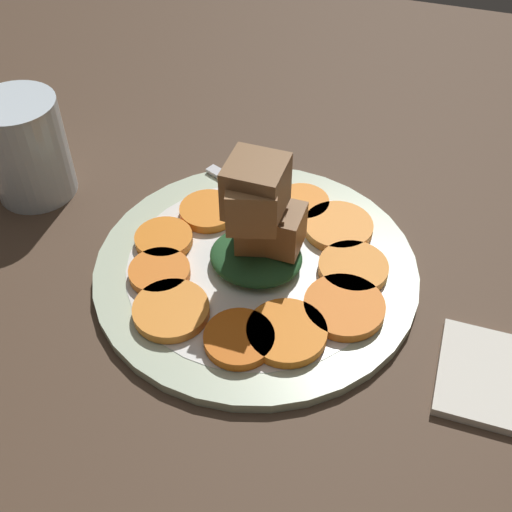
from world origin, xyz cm
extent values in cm
cube|color=#4C3828|center=(0.00, 0.00, 1.00)|extent=(120.00, 120.00, 2.00)
cylinder|color=beige|center=(0.00, 0.00, 2.50)|extent=(27.96, 27.96, 1.00)
cylinder|color=white|center=(0.00, 0.00, 2.55)|extent=(22.37, 22.37, 1.00)
cylinder|color=orange|center=(2.35, -7.93, 3.53)|extent=(5.68, 5.68, 0.85)
cylinder|color=orange|center=(6.23, -4.75, 3.53)|extent=(5.35, 5.35, 0.85)
cylinder|color=orange|center=(8.62, 0.38, 3.53)|extent=(5.13, 5.13, 0.85)
cylinder|color=orange|center=(7.32, 3.81, 3.53)|extent=(5.20, 5.20, 0.85)
cylinder|color=orange|center=(4.72, 7.36, 3.53)|extent=(6.16, 6.16, 0.85)
cylinder|color=#D66114|center=(-1.37, 8.35, 3.53)|extent=(5.51, 5.51, 0.85)
cylinder|color=orange|center=(-4.66, 6.62, 3.53)|extent=(6.30, 6.30, 0.85)
cylinder|color=orange|center=(-8.33, 2.71, 3.53)|extent=(6.56, 6.56, 0.85)
cylinder|color=orange|center=(-8.11, -1.75, 3.53)|extent=(5.94, 5.94, 0.85)
cylinder|color=#F99338|center=(-5.75, -6.40, 3.53)|extent=(6.28, 6.28, 0.85)
cylinder|color=orange|center=(-1.78, -8.49, 3.53)|extent=(5.10, 5.10, 0.85)
ellipsoid|color=#235128|center=(0.00, 0.00, 4.03)|extent=(7.98, 7.18, 1.86)
cube|color=brown|center=(-1.71, -1.12, 6.82)|extent=(3.75, 3.75, 3.72)
cube|color=brown|center=(0.29, -1.09, 6.99)|extent=(4.94, 4.94, 4.05)
cube|color=olive|center=(0.27, 0.94, 10.79)|extent=(4.78, 4.78, 3.88)
cube|color=brown|center=(-0.28, 0.17, 11.64)|extent=(4.50, 4.50, 4.45)
cube|color=silver|center=(2.74, -8.62, 3.30)|extent=(12.10, 6.05, 0.40)
cube|color=silver|center=(-3.80, -5.80, 3.30)|extent=(2.33, 2.73, 0.40)
cube|color=silver|center=(-7.20, -5.42, 3.30)|extent=(4.72, 2.27, 0.40)
cube|color=silver|center=(-6.93, -4.81, 3.30)|extent=(4.72, 2.27, 0.40)
cube|color=silver|center=(-6.67, -4.19, 3.30)|extent=(4.72, 2.27, 0.40)
cube|color=silver|center=(-6.40, -3.58, 3.30)|extent=(4.72, 2.27, 0.40)
cylinder|color=silver|center=(24.19, -4.09, 7.02)|extent=(7.66, 7.66, 10.04)
camera|label=1|loc=(-11.95, 36.49, 42.90)|focal=45.00mm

